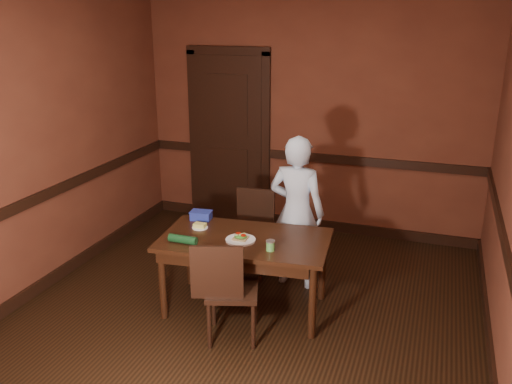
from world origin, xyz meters
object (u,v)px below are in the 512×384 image
Objects in this scene: food_tub at (201,215)px; sauce_jar at (270,245)px; chair_near at (232,289)px; dining_table at (245,273)px; chair_far at (249,234)px; cheese_saucer at (200,226)px; person at (297,212)px; sandwich_plate at (241,239)px.

sauce_jar is at bearing -35.71° from food_tub.
dining_table is at bearing -100.08° from chair_near.
chair_far is 1.03m from sauce_jar.
chair_far reaches higher than cheese_saucer.
sauce_jar is 0.42× the size of food_tub.
dining_table is at bearing 148.70° from sauce_jar.
chair_near is 9.81× the size of sauce_jar.
cheese_saucer is (-0.26, -0.59, 0.27)m from chair_far.
chair_near is at bearing -45.84° from cheese_saucer.
food_tub is (-0.83, 0.45, -0.00)m from sauce_jar.
chair_far reaches higher than sauce_jar.
person is at bearing 89.22° from sauce_jar.
chair_near reaches higher than sauce_jar.
sauce_jar reaches higher than dining_table.
food_tub is at bearing 25.63° from person.
cheese_saucer is (-0.45, 0.15, -0.00)m from sandwich_plate.
dining_table is 0.72m from food_tub.
person reaches higher than dining_table.
sauce_jar reaches higher than sandwich_plate.
chair_near reaches higher than food_tub.
dining_table is 1.71× the size of chair_far.
chair_far is 0.60m from food_tub.
dining_table is 10.12× the size of cheese_saucer.
sandwich_plate is 0.47m from cheese_saucer.
chair_far reaches higher than sandwich_plate.
dining_table is 0.51m from sauce_jar.
chair_far is 4.02× the size of food_tub.
chair_far is at bearing 101.43° from dining_table.
chair_near is 4.13× the size of food_tub.
person is (0.24, 1.06, 0.30)m from chair_near.
chair_near is 0.46m from sauce_jar.
chair_far is 0.82m from sandwich_plate.
sauce_jar is (-0.01, -0.78, -0.01)m from person.
cheese_saucer is (-0.46, 0.08, 0.36)m from dining_table.
chair_far is at bearing -3.53° from person.
sandwich_plate reaches higher than cheese_saucer.
chair_near is 3.38× the size of sandwich_plate.
person is 16.69× the size of sauce_jar.
food_tub is at bearing -133.18° from chair_far.
chair_far is at bearing 66.71° from cheese_saucer.
chair_near is (0.06, -0.46, 0.09)m from dining_table.
sauce_jar is (0.23, 0.28, 0.29)m from chair_near.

